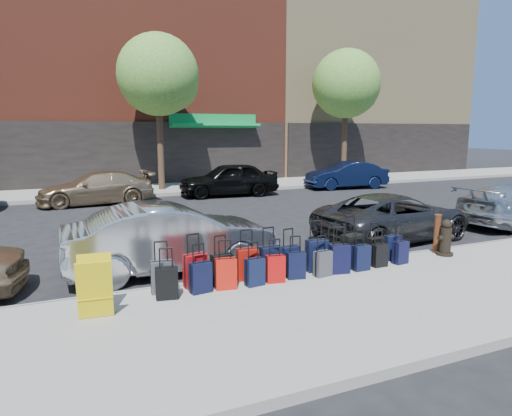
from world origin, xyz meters
name	(u,v)px	position (x,y,z in m)	size (l,w,h in m)	color
ground	(214,232)	(0.00, 0.00, 0.00)	(120.00, 120.00, 0.00)	black
sidewalk_near	(339,308)	(0.00, -6.50, 0.07)	(60.00, 4.00, 0.15)	gray
sidewalk_far	(150,190)	(0.00, 10.00, 0.07)	(60.00, 4.00, 0.15)	gray
curb_near	(283,273)	(0.00, -4.48, 0.07)	(60.00, 0.08, 0.15)	gray
curb_far	(158,195)	(0.00, 7.98, 0.07)	(60.00, 0.08, 0.15)	gray
building_center	(119,14)	(0.00, 17.99, 9.98)	(17.00, 12.85, 20.00)	maroon
building_right	(338,50)	(16.00, 17.99, 8.98)	(15.00, 12.12, 18.00)	tan
tree_center	(161,77)	(0.64, 9.50, 5.41)	(3.80, 3.80, 7.27)	black
tree_right	(348,86)	(11.14, 9.50, 5.41)	(3.80, 3.80, 7.27)	black
suitcase_front_0	(162,277)	(-2.56, -4.84, 0.44)	(0.41, 0.26, 0.92)	#39393E
suitcase_front_1	(195,270)	(-1.94, -4.76, 0.46)	(0.44, 0.28, 0.98)	maroon
suitcase_front_2	(222,269)	(-1.46, -4.84, 0.44)	(0.40, 0.25, 0.93)	black
suitcase_front_3	(247,264)	(-0.92, -4.77, 0.45)	(0.42, 0.26, 0.97)	maroon
suitcase_front_4	(270,262)	(-0.47, -4.83, 0.46)	(0.43, 0.26, 0.99)	black
suitcase_front_5	(290,260)	(-0.04, -4.82, 0.44)	(0.41, 0.26, 0.92)	black
suitcase_front_6	(317,255)	(0.57, -4.83, 0.47)	(0.45, 0.28, 1.03)	black
suitcase_front_7	(334,256)	(0.98, -4.83, 0.42)	(0.36, 0.20, 0.86)	black
suitcase_front_8	(352,250)	(1.42, -4.82, 0.49)	(0.48, 0.32, 1.08)	black
suitcase_front_9	(375,250)	(2.06, -4.80, 0.42)	(0.37, 0.21, 0.87)	black
suitcase_front_10	(392,248)	(2.51, -4.80, 0.43)	(0.39, 0.24, 0.89)	black
suitcase_back_0	(167,283)	(-2.55, -5.15, 0.42)	(0.40, 0.28, 0.88)	black
suitcase_back_1	(200,277)	(-1.94, -5.08, 0.42)	(0.39, 0.26, 0.88)	black
suitcase_back_2	(226,274)	(-1.47, -5.08, 0.43)	(0.41, 0.28, 0.90)	#B4160B
suitcase_back_3	(255,272)	(-0.92, -5.13, 0.41)	(0.36, 0.24, 0.82)	black
suitcase_back_4	(275,269)	(-0.50, -5.11, 0.41)	(0.38, 0.26, 0.83)	#A20B0A
suitcase_back_5	(296,265)	(-0.04, -5.07, 0.41)	(0.38, 0.26, 0.83)	black
suitcase_back_6	(323,263)	(0.51, -5.16, 0.40)	(0.36, 0.24, 0.81)	#39393E
suitcase_back_7	(339,259)	(0.92, -5.12, 0.44)	(0.42, 0.29, 0.93)	black
suitcase_back_8	(361,258)	(1.43, -5.14, 0.41)	(0.36, 0.21, 0.84)	black
suitcase_back_9	(379,255)	(1.93, -5.09, 0.39)	(0.32, 0.19, 0.77)	black
suitcase_back_10	(400,252)	(2.48, -5.10, 0.39)	(0.35, 0.23, 0.78)	black
fire_hydrant	(446,239)	(3.88, -4.98, 0.53)	(0.42, 0.37, 0.83)	black
bollard	(437,233)	(3.84, -4.75, 0.62)	(0.17, 0.17, 0.91)	#38190C
display_rack	(95,287)	(-3.71, -5.43, 0.60)	(0.56, 0.61, 0.92)	gold
car_near_1	(172,238)	(-1.99, -3.20, 0.73)	(1.54, 4.42, 1.45)	#B5B9BD
car_near_2	(394,217)	(4.23, -2.81, 0.64)	(2.11, 4.58, 1.27)	#2F2F31
car_far_1	(96,188)	(-2.72, 6.87, 0.66)	(1.84, 4.53, 1.32)	#A08562
car_far_2	(229,179)	(3.02, 6.96, 0.76)	(1.80, 4.47, 1.52)	black
car_far_3	(346,175)	(9.51, 7.05, 0.69)	(1.46, 4.18, 1.38)	#0B1534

